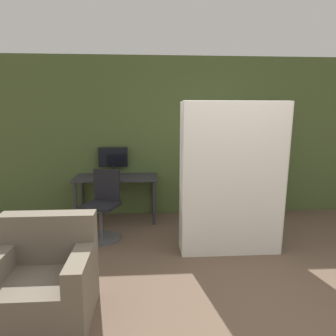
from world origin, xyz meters
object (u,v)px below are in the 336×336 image
bookshelf (254,166)px  mattress_near (234,181)px  monitor (113,159)px  armchair (43,281)px  mattress_far (230,177)px  office_chair (103,211)px

bookshelf → mattress_near: 1.90m
monitor → armchair: 2.92m
mattress_far → armchair: bearing=-146.0°
mattress_near → armchair: mattress_near is taller
mattress_near → bookshelf: bearing=64.3°
monitor → armchair: bearing=-97.1°
office_chair → mattress_far: size_ratio=0.51×
bookshelf → mattress_near: bearing=-115.7°
mattress_far → armchair: mattress_far is taller
bookshelf → mattress_far: mattress_far is taller
monitor → bookshelf: bookshelf is taller
monitor → mattress_near: 2.35m
mattress_near → armchair: 2.33m
monitor → mattress_far: bearing=-43.1°
mattress_near → monitor: bearing=133.1°
bookshelf → armchair: size_ratio=2.12×
office_chair → bookshelf: 2.73m
bookshelf → mattress_far: bearing=-118.8°
monitor → mattress_near: bearing=-46.9°
monitor → armchair: size_ratio=0.58×
mattress_far → armchair: size_ratio=2.22×
monitor → office_chair: size_ratio=0.51×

